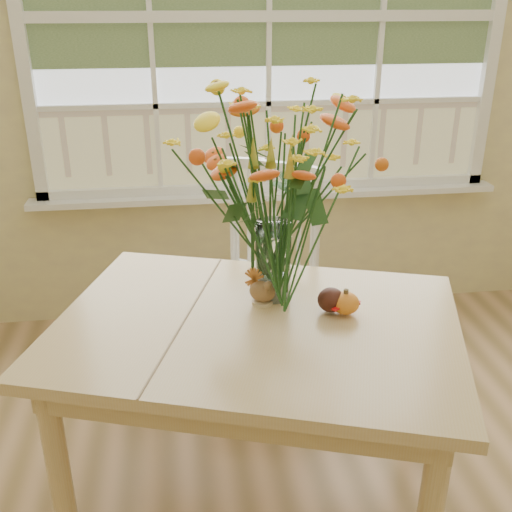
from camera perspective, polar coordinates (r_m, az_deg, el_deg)
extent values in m
cube|color=#EFE398|center=(3.05, 1.11, 18.14)|extent=(4.00, 0.02, 2.70)
cube|color=silver|center=(3.03, 1.18, 21.89)|extent=(2.20, 0.00, 1.60)
cube|color=white|center=(3.12, 1.21, 5.85)|extent=(2.42, 0.12, 0.03)
cube|color=tan|center=(1.93, 0.08, -6.76)|extent=(1.50, 1.27, 0.04)
cube|color=tan|center=(1.97, 0.08, -8.52)|extent=(1.35, 1.11, 0.10)
cylinder|color=tan|center=(2.02, -18.31, -18.56)|extent=(0.07, 0.07, 0.64)
cylinder|color=tan|center=(2.55, -10.70, -8.04)|extent=(0.07, 0.07, 0.64)
cylinder|color=tan|center=(2.41, 14.84, -10.43)|extent=(0.07, 0.07, 0.64)
cube|color=white|center=(2.63, 0.18, -3.15)|extent=(0.61, 0.60, 0.05)
cube|color=white|center=(2.67, 1.71, 3.25)|extent=(0.40, 0.27, 0.51)
cylinder|color=white|center=(2.69, -4.67, -8.42)|extent=(0.04, 0.04, 0.44)
cylinder|color=white|center=(2.94, -1.61, -5.37)|extent=(0.04, 0.04, 0.44)
cylinder|color=white|center=(2.56, 2.23, -10.14)|extent=(0.04, 0.04, 0.44)
cylinder|color=white|center=(2.82, 4.76, -6.77)|extent=(0.04, 0.04, 0.44)
cylinder|color=white|center=(2.02, 1.65, -0.40)|extent=(0.12, 0.12, 0.27)
ellipsoid|color=#CD6718|center=(1.97, 8.49, -4.55)|extent=(0.09, 0.09, 0.07)
cylinder|color=#CCB78C|center=(2.03, 0.60, -4.39)|extent=(0.07, 0.07, 0.01)
ellipsoid|color=brown|center=(2.01, 0.60, -3.39)|extent=(0.11, 0.10, 0.07)
ellipsoid|color=#38160F|center=(1.98, 7.16, -4.28)|extent=(0.09, 0.09, 0.08)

